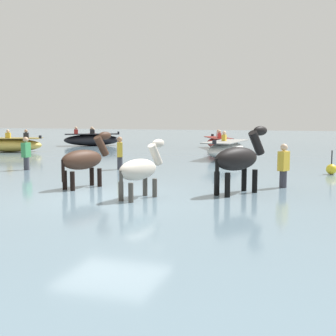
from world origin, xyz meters
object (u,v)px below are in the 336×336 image
at_px(boat_mid_channel, 92,140).
at_px(boat_near_port, 9,145).
at_px(horse_trailing_black, 239,161).
at_px(person_wading_mid, 283,171).
at_px(horse_lead_pinto, 140,171).
at_px(horse_flank_dark_bay, 84,161).
at_px(person_spectator_far, 120,157).
at_px(person_wading_close, 26,158).
at_px(channel_buoy, 331,169).
at_px(boat_far_offshore, 226,149).
at_px(boat_far_inshore, 218,143).
at_px(boat_near_starboard, 93,137).

xyz_separation_m(boat_mid_channel, boat_near_port, (-1.93, -6.20, -0.01)).
distance_m(horse_trailing_black, person_wading_mid, 1.76).
height_order(horse_lead_pinto, horse_flank_dark_bay, horse_flank_dark_bay).
distance_m(boat_mid_channel, person_spectator_far, 14.21).
xyz_separation_m(horse_flank_dark_bay, person_spectator_far, (-0.82, 4.30, -0.28)).
xyz_separation_m(person_wading_close, channel_buoy, (10.69, 2.03, -0.27)).
xyz_separation_m(boat_mid_channel, boat_far_offshore, (10.30, -6.23, -0.00)).
bearing_deg(horse_trailing_black, horse_flank_dark_bay, -175.50).
bearing_deg(person_spectator_far, boat_far_inshore, 83.95).
distance_m(boat_mid_channel, boat_far_inshore, 8.66).
distance_m(horse_trailing_black, boat_near_starboard, 28.04).
xyz_separation_m(boat_far_inshore, channel_buoy, (6.18, -11.23, -0.16)).
distance_m(boat_far_offshore, channel_buoy, 6.80).
bearing_deg(boat_far_offshore, channel_buoy, -48.14).
bearing_deg(person_wading_close, boat_mid_channel, 107.29).
distance_m(boat_near_starboard, boat_far_inshore, 14.06).
relative_size(boat_far_offshore, boat_near_port, 1.11).
relative_size(horse_trailing_black, boat_near_port, 0.55).
bearing_deg(boat_far_offshore, person_spectator_far, -116.28).
height_order(person_wading_close, channel_buoy, person_wading_close).
bearing_deg(boat_far_inshore, horse_flank_dark_bay, -91.60).
relative_size(boat_mid_channel, channel_buoy, 4.77).
height_order(boat_mid_channel, channel_buoy, boat_mid_channel).
distance_m(boat_far_inshore, boat_far_offshore, 6.38).
distance_m(person_wading_close, person_wading_mid, 9.40).
bearing_deg(boat_mid_channel, boat_far_offshore, -31.18).
bearing_deg(horse_lead_pinto, boat_near_starboard, 119.38).
height_order(boat_mid_channel, boat_near_port, boat_mid_channel).
bearing_deg(channel_buoy, boat_near_port, 163.10).
xyz_separation_m(horse_flank_dark_bay, boat_far_inshore, (0.46, 16.37, -0.39)).
relative_size(boat_far_offshore, person_wading_mid, 2.61).
xyz_separation_m(boat_mid_channel, person_wading_close, (4.15, -13.33, 0.05)).
bearing_deg(boat_far_inshore, boat_near_starboard, 149.99).
xyz_separation_m(boat_near_starboard, person_wading_close, (7.67, -20.29, 0.19)).
bearing_deg(person_wading_close, boat_near_starboard, 110.70).
bearing_deg(person_spectator_far, boat_near_port, 147.47).
relative_size(horse_flank_dark_bay, boat_near_port, 0.51).
bearing_deg(horse_trailing_black, channel_buoy, 63.23).
bearing_deg(channel_buoy, horse_flank_dark_bay, -142.21).
relative_size(boat_mid_channel, person_wading_mid, 2.40).
bearing_deg(boat_mid_channel, channel_buoy, -37.29).
distance_m(person_spectator_far, person_wading_mid, 6.60).
xyz_separation_m(boat_far_offshore, person_wading_close, (-6.15, -7.09, 0.05)).
relative_size(boat_far_inshore, boat_near_port, 0.95).
bearing_deg(boat_far_offshore, horse_lead_pinto, -90.14).
relative_size(horse_flank_dark_bay, boat_far_inshore, 0.53).
xyz_separation_m(boat_far_offshore, boat_near_port, (-12.23, 0.03, -0.01)).
bearing_deg(boat_far_inshore, boat_far_offshore, -75.11).
distance_m(horse_trailing_black, person_spectator_far, 6.42).
height_order(horse_trailing_black, boat_far_offshore, horse_trailing_black).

